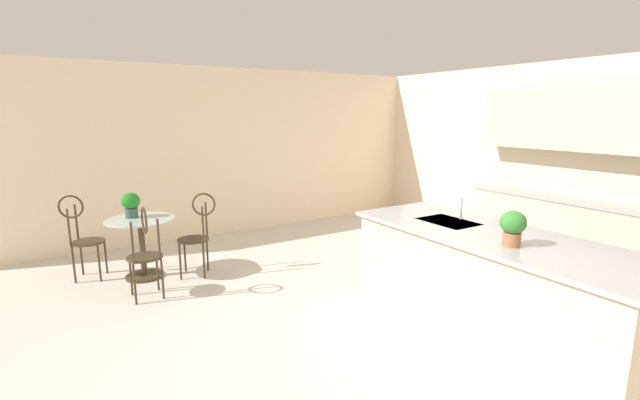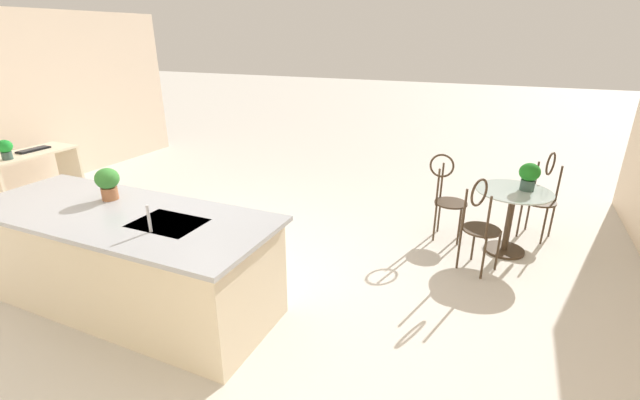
% 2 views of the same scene
% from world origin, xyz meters
% --- Properties ---
extents(ground_plane, '(40.00, 40.00, 0.00)m').
position_xyz_m(ground_plane, '(0.00, 0.00, 0.00)').
color(ground_plane, beige).
extents(wall_back, '(9.00, 0.12, 2.70)m').
position_xyz_m(wall_back, '(0.00, 3.66, 1.35)').
color(wall_back, beige).
rests_on(wall_back, ground).
extents(wall_left_window, '(0.12, 7.80, 2.70)m').
position_xyz_m(wall_left_window, '(-4.26, 0.00, 1.35)').
color(wall_left_window, beige).
rests_on(wall_left_window, ground).
extents(kitchen_island, '(2.80, 1.06, 0.92)m').
position_xyz_m(kitchen_island, '(0.30, 0.85, 0.46)').
color(kitchen_island, beige).
rests_on(kitchen_island, ground).
extents(back_counter_run, '(2.44, 0.64, 1.52)m').
position_xyz_m(back_counter_run, '(-0.40, 3.21, 0.49)').
color(back_counter_run, beige).
rests_on(back_counter_run, ground).
extents(upper_cabinet_run, '(2.40, 0.36, 0.76)m').
position_xyz_m(upper_cabinet_run, '(-0.40, 3.18, 1.90)').
color(upper_cabinet_run, beige).
rests_on(upper_cabinet_run, back_counter_run).
extents(bistro_table, '(0.80, 0.80, 0.74)m').
position_xyz_m(bistro_table, '(-2.79, -1.64, 0.45)').
color(bistro_table, '#3D2D1E').
rests_on(bistro_table, ground).
extents(chair_near_window, '(0.51, 0.52, 1.04)m').
position_xyz_m(chair_near_window, '(-2.51, -1.04, 0.57)').
color(chair_near_window, '#3D2D1E').
rests_on(chair_near_window, ground).
extents(chair_by_island, '(0.49, 0.52, 1.04)m').
position_xyz_m(chair_by_island, '(-3.12, -2.25, 0.57)').
color(chair_by_island, '#3D2D1E').
rests_on(chair_by_island, ground).
extents(chair_toward_desk, '(0.49, 0.39, 1.04)m').
position_xyz_m(chair_toward_desk, '(-2.08, -1.73, 0.57)').
color(chair_toward_desk, '#3D2D1E').
rests_on(chair_toward_desk, ground).
extents(sink_faucet, '(0.02, 0.02, 0.22)m').
position_xyz_m(sink_faucet, '(-0.25, 1.03, 1.03)').
color(sink_faucet, '#B2B5BA').
rests_on(sink_faucet, kitchen_island).
extents(potted_plant_on_table, '(0.22, 0.22, 0.30)m').
position_xyz_m(potted_plant_on_table, '(-2.91, -1.71, 0.91)').
color(potted_plant_on_table, '#385147').
rests_on(potted_plant_on_table, bistro_table).
extents(potted_plant_counter_near, '(0.21, 0.21, 0.29)m').
position_xyz_m(potted_plant_counter_near, '(0.60, 0.65, 1.09)').
color(potted_plant_counter_near, '#9E603D').
rests_on(potted_plant_counter_near, kitchen_island).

